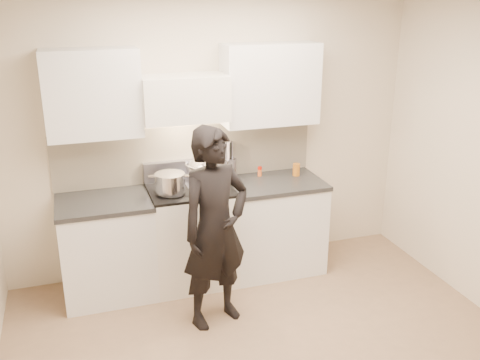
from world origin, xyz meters
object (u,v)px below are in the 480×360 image
wok (207,168)px  utensil_crock (229,166)px  stove (192,234)px  person (215,229)px  counter_right (273,225)px

wok → utensil_crock: wok is taller
stove → wok: size_ratio=1.90×
utensil_crock → person: (-0.41, -0.96, -0.19)m
stove → counter_right: stove is taller
stove → wok: (0.20, 0.14, 0.59)m
counter_right → wok: bearing=167.1°
wok → person: size_ratio=0.30×
stove → utensil_crock: (0.45, 0.24, 0.56)m
stove → person: (0.04, -0.72, 0.37)m
wok → utensil_crock: size_ratio=1.39×
utensil_crock → person: 1.06m
stove → person: 0.81m
stove → utensil_crock: size_ratio=2.65×
stove → counter_right: size_ratio=1.04×
person → counter_right: bearing=23.3°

